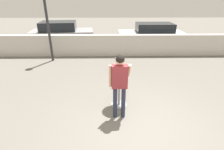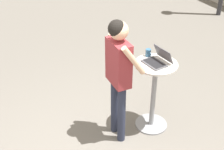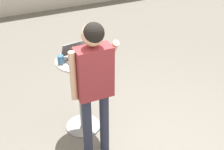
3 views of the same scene
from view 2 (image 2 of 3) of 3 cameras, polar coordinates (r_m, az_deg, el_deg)
The scene contains 4 objects.
cafe_table at distance 4.43m, azimuth 7.65°, elevation -3.02°, with size 0.58×0.58×1.07m.
laptop at distance 4.19m, azimuth 8.31°, elevation 2.75°, with size 0.36×0.34×0.21m.
coffee_mug at distance 4.34m, azimuth 6.64°, elevation 4.08°, with size 0.11×0.07×0.10m.
standing_person at distance 3.94m, azimuth 1.19°, elevation 1.51°, with size 0.53×0.39×1.77m.
Camera 2 is at (2.62, -1.01, 3.12)m, focal length 50.00 mm.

